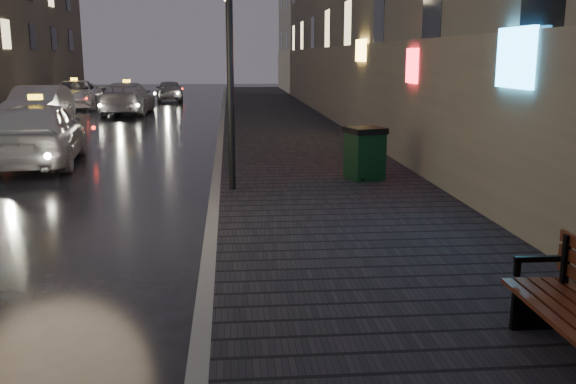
# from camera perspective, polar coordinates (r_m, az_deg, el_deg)

# --- Properties ---
(ground) EXTENTS (120.00, 120.00, 0.00)m
(ground) POSITION_cam_1_polar(r_m,az_deg,el_deg) (7.71, -18.77, -10.20)
(ground) COLOR black
(ground) RESTS_ON ground
(sidewalk) EXTENTS (4.60, 58.00, 0.15)m
(sidewalk) POSITION_cam_1_polar(r_m,az_deg,el_deg) (28.15, -0.95, 6.40)
(sidewalk) COLOR black
(sidewalk) RESTS_ON ground
(curb) EXTENTS (0.20, 58.00, 0.15)m
(curb) POSITION_cam_1_polar(r_m,az_deg,el_deg) (28.07, -5.87, 6.33)
(curb) COLOR slate
(curb) RESTS_ON ground
(curb_far) EXTENTS (0.20, 58.00, 0.15)m
(curb_far) POSITION_cam_1_polar(r_m,az_deg,el_deg) (29.54, -23.49, 5.68)
(curb_far) COLOR slate
(curb_far) RESTS_ON ground
(lamp_near) EXTENTS (0.36, 0.36, 5.28)m
(lamp_near) POSITION_cam_1_polar(r_m,az_deg,el_deg) (12.95, -5.24, 14.89)
(lamp_near) COLOR black
(lamp_near) RESTS_ON sidewalk
(lamp_far) EXTENTS (0.36, 0.36, 5.28)m
(lamp_far) POSITION_cam_1_polar(r_m,az_deg,el_deg) (28.94, -5.29, 13.28)
(lamp_far) COLOR black
(lamp_far) RESTS_ON sidewalk
(trash_bin) EXTENTS (0.93, 0.93, 1.15)m
(trash_bin) POSITION_cam_1_polar(r_m,az_deg,el_deg) (14.27, 6.83, 3.48)
(trash_bin) COLOR black
(trash_bin) RESTS_ON sidewalk
(taxi_near) EXTENTS (2.54, 5.21, 1.71)m
(taxi_near) POSITION_cam_1_polar(r_m,az_deg,el_deg) (18.08, -21.33, 4.93)
(taxi_near) COLOR silver
(taxi_near) RESTS_ON ground
(car_left_mid) EXTENTS (1.75, 5.00, 1.65)m
(car_left_mid) POSITION_cam_1_polar(r_m,az_deg,el_deg) (27.76, -21.31, 7.07)
(car_left_mid) COLOR #AAAAB3
(car_left_mid) RESTS_ON ground
(taxi_mid) EXTENTS (2.26, 5.36, 1.55)m
(taxi_mid) POSITION_cam_1_polar(r_m,az_deg,el_deg) (33.02, -14.08, 8.09)
(taxi_mid) COLOR silver
(taxi_mid) RESTS_ON ground
(taxi_far) EXTENTS (3.03, 5.66, 1.51)m
(taxi_far) POSITION_cam_1_polar(r_m,az_deg,el_deg) (37.43, -18.41, 8.24)
(taxi_far) COLOR white
(taxi_far) RESTS_ON ground
(car_far) EXTENTS (2.04, 4.11, 1.35)m
(car_far) POSITION_cam_1_polar(r_m,az_deg,el_deg) (41.57, -10.49, 8.85)
(car_far) COLOR gray
(car_far) RESTS_ON ground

